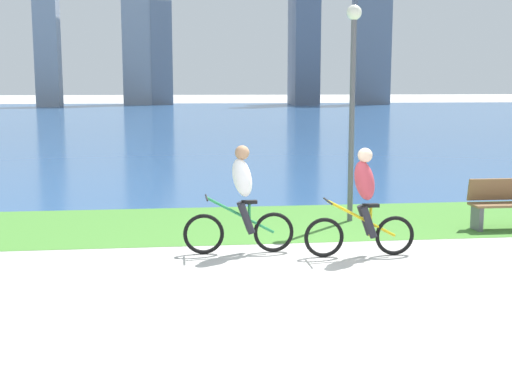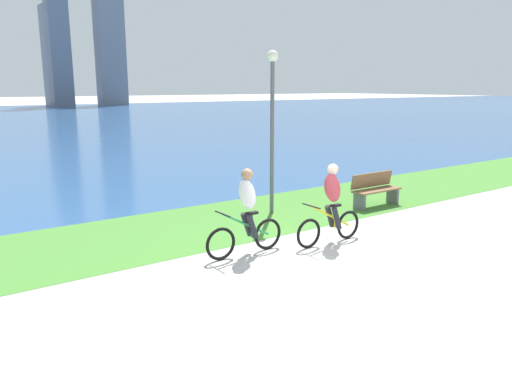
% 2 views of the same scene
% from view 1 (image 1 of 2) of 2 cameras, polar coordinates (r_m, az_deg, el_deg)
% --- Properties ---
extents(ground_plane, '(300.00, 300.00, 0.00)m').
position_cam_1_polar(ground_plane, '(9.80, 5.20, -6.45)').
color(ground_plane, '#B2AFA8').
extents(grass_strip_bayside, '(120.00, 3.49, 0.01)m').
position_cam_1_polar(grass_strip_bayside, '(13.09, 2.05, -2.49)').
color(grass_strip_bayside, '#478433').
rests_on(grass_strip_bayside, ground).
extents(bay_water_surface, '(300.00, 77.57, 0.00)m').
position_cam_1_polar(bay_water_surface, '(53.30, -4.79, 6.10)').
color(bay_water_surface, '#2D568C').
rests_on(bay_water_surface, ground).
extents(cyclist_lead, '(1.71, 0.52, 1.67)m').
position_cam_1_polar(cyclist_lead, '(10.59, -1.22, -0.65)').
color(cyclist_lead, black).
rests_on(cyclist_lead, ground).
extents(cyclist_trailing, '(1.70, 0.52, 1.65)m').
position_cam_1_polar(cyclist_trailing, '(10.52, 8.78, -0.84)').
color(cyclist_trailing, black).
rests_on(cyclist_trailing, ground).
extents(bench_near_path, '(1.50, 0.47, 0.90)m').
position_cam_1_polar(bench_near_path, '(13.28, 20.17, -0.92)').
color(bench_near_path, brown).
rests_on(bench_near_path, ground).
extents(lamppost_tall, '(0.28, 0.28, 4.01)m').
position_cam_1_polar(lamppost_tall, '(13.10, 7.94, 8.92)').
color(lamppost_tall, '#595960').
rests_on(lamppost_tall, ground).
extents(city_skyline_far_shore, '(41.51, 10.87, 25.61)m').
position_cam_1_polar(city_skyline_far_shore, '(86.14, -3.02, 14.28)').
color(city_skyline_far_shore, '#8C939E').
rests_on(city_skyline_far_shore, ground).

